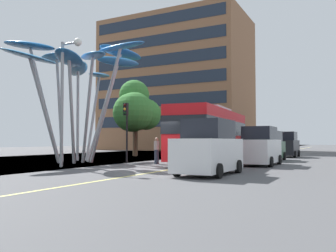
{
  "coord_description": "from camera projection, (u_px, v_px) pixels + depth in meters",
  "views": [
    {
      "loc": [
        9.36,
        -16.1,
        1.48
      ],
      "look_at": [
        -1.94,
        5.64,
        2.5
      ],
      "focal_mm": 37.91,
      "sensor_mm": 36.0,
      "label": 1
    }
  ],
  "objects": [
    {
      "name": "red_bus",
      "position": [
        211.0,
        133.0,
        23.49
      ],
      "size": [
        3.51,
        11.18,
        3.69
      ],
      "color": "red",
      "rests_on": "ground"
    },
    {
      "name": "car_parked_far",
      "position": [
        269.0,
        147.0,
        26.61
      ],
      "size": [
        1.97,
        3.97,
        2.2
      ],
      "color": "#2D5138",
      "rests_on": "ground"
    },
    {
      "name": "tree_pavement_near",
      "position": [
        136.0,
        110.0,
        33.83
      ],
      "size": [
        4.38,
        4.66,
        7.48
      ],
      "color": "brown",
      "rests_on": "ground"
    },
    {
      "name": "traffic_light_island_mid",
      "position": [
        195.0,
        126.0,
        33.25
      ],
      "size": [
        0.28,
        0.42,
        3.95
      ],
      "color": "black",
      "rests_on": "ground"
    },
    {
      "name": "ground",
      "position": [
        139.0,
        169.0,
        18.87
      ],
      "size": [
        120.0,
        240.0,
        0.1
      ],
      "color": "#4C4C4F"
    },
    {
      "name": "car_parked_mid",
      "position": [
        260.0,
        147.0,
        21.39
      ],
      "size": [
        2.0,
        4.25,
        2.33
      ],
      "color": "silver",
      "rests_on": "ground"
    },
    {
      "name": "car_parked_near",
      "position": [
        209.0,
        149.0,
        15.5
      ],
      "size": [
        2.01,
        4.36,
        2.4
      ],
      "color": "silver",
      "rests_on": "ground"
    },
    {
      "name": "pedestrian",
      "position": [
        157.0,
        151.0,
        22.59
      ],
      "size": [
        0.34,
        0.34,
        1.69
      ],
      "color": "#2D3342",
      "rests_on": "ground"
    },
    {
      "name": "street_lamp",
      "position": [
        66.0,
        85.0,
        20.07
      ],
      "size": [
        1.44,
        0.44,
        7.21
      ],
      "color": "gray",
      "rests_on": "ground"
    },
    {
      "name": "traffic_light_kerb_near",
      "position": [
        126.0,
        120.0,
        23.34
      ],
      "size": [
        0.28,
        0.42,
        3.96
      ],
      "color": "black",
      "rests_on": "ground"
    },
    {
      "name": "traffic_light_kerb_far",
      "position": [
        164.0,
        127.0,
        28.23
      ],
      "size": [
        0.28,
        0.42,
        3.56
      ],
      "color": "black",
      "rests_on": "ground"
    },
    {
      "name": "backdrop_building",
      "position": [
        177.0,
        86.0,
        58.67
      ],
      "size": [
        22.95,
        13.49,
        21.21
      ],
      "color": "#8E6042",
      "rests_on": "ground"
    },
    {
      "name": "leaf_sculpture",
      "position": [
        80.0,
        66.0,
        25.12
      ],
      "size": [
        10.93,
        11.25,
        8.8
      ],
      "color": "#9EA0A5",
      "rests_on": "ground"
    },
    {
      "name": "car_side_street",
      "position": [
        287.0,
        145.0,
        32.23
      ],
      "size": [
        1.91,
        3.95,
        2.29
      ],
      "color": "black",
      "rests_on": "ground"
    }
  ]
}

